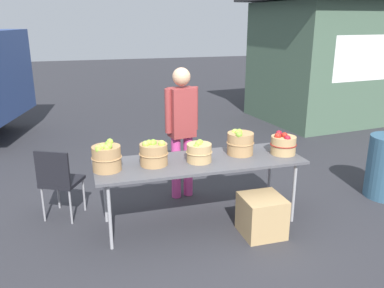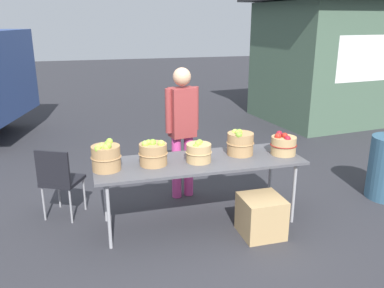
{
  "view_description": "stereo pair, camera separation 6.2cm",
  "coord_description": "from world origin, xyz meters",
  "px_view_note": "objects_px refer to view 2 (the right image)",
  "views": [
    {
      "loc": [
        -1.25,
        -3.95,
        2.24
      ],
      "look_at": [
        0.0,
        0.3,
        0.85
      ],
      "focal_mm": 37.25,
      "sensor_mm": 36.0,
      "label": 1
    },
    {
      "loc": [
        -1.19,
        -3.97,
        2.24
      ],
      "look_at": [
        0.0,
        0.3,
        0.85
      ],
      "focal_mm": 37.25,
      "sensor_mm": 36.0,
      "label": 2
    }
  ],
  "objects_px": {
    "folding_chair": "(59,177)",
    "apple_basket_green_0": "(106,157)",
    "apple_basket_green_3": "(240,143)",
    "apple_basket_red_0": "(283,145)",
    "market_table": "(199,164)",
    "vendor_adult": "(182,123)",
    "apple_basket_green_2": "(199,152)",
    "produce_crate": "(261,216)",
    "apple_basket_green_1": "(153,153)"
  },
  "relations": [
    {
      "from": "apple_basket_green_2",
      "to": "folding_chair",
      "type": "xyz_separation_m",
      "value": [
        -1.51,
        0.55,
        -0.35
      ]
    },
    {
      "from": "produce_crate",
      "to": "apple_basket_red_0",
      "type": "bearing_deg",
      "value": 43.16
    },
    {
      "from": "apple_basket_green_3",
      "to": "folding_chair",
      "type": "relative_size",
      "value": 0.37
    },
    {
      "from": "folding_chair",
      "to": "apple_basket_green_0",
      "type": "bearing_deg",
      "value": 161.06
    },
    {
      "from": "apple_basket_red_0",
      "to": "folding_chair",
      "type": "height_order",
      "value": "apple_basket_red_0"
    },
    {
      "from": "apple_basket_green_2",
      "to": "folding_chair",
      "type": "height_order",
      "value": "apple_basket_green_2"
    },
    {
      "from": "apple_basket_green_3",
      "to": "vendor_adult",
      "type": "relative_size",
      "value": 0.19
    },
    {
      "from": "apple_basket_green_2",
      "to": "apple_basket_green_3",
      "type": "xyz_separation_m",
      "value": [
        0.53,
        0.11,
        0.03
      ]
    },
    {
      "from": "apple_basket_green_3",
      "to": "apple_basket_red_0",
      "type": "relative_size",
      "value": 1.05
    },
    {
      "from": "apple_basket_green_3",
      "to": "folding_chair",
      "type": "height_order",
      "value": "apple_basket_green_3"
    },
    {
      "from": "apple_basket_green_0",
      "to": "folding_chair",
      "type": "relative_size",
      "value": 0.37
    },
    {
      "from": "apple_basket_green_3",
      "to": "folding_chair",
      "type": "bearing_deg",
      "value": 167.68
    },
    {
      "from": "apple_basket_green_2",
      "to": "produce_crate",
      "type": "xyz_separation_m",
      "value": [
        0.58,
        -0.43,
        -0.64
      ]
    },
    {
      "from": "apple_basket_green_3",
      "to": "apple_basket_red_0",
      "type": "xyz_separation_m",
      "value": [
        0.48,
        -0.13,
        -0.02
      ]
    },
    {
      "from": "apple_basket_green_3",
      "to": "produce_crate",
      "type": "xyz_separation_m",
      "value": [
        0.05,
        -0.53,
        -0.67
      ]
    },
    {
      "from": "apple_basket_green_0",
      "to": "vendor_adult",
      "type": "xyz_separation_m",
      "value": [
        1.0,
        0.75,
        0.1
      ]
    },
    {
      "from": "apple_basket_green_1",
      "to": "apple_basket_red_0",
      "type": "height_order",
      "value": "apple_basket_green_1"
    },
    {
      "from": "folding_chair",
      "to": "produce_crate",
      "type": "relative_size",
      "value": 1.97
    },
    {
      "from": "apple_basket_green_2",
      "to": "apple_basket_red_0",
      "type": "distance_m",
      "value": 1.01
    },
    {
      "from": "apple_basket_green_0",
      "to": "apple_basket_red_0",
      "type": "relative_size",
      "value": 1.04
    },
    {
      "from": "vendor_adult",
      "to": "folding_chair",
      "type": "height_order",
      "value": "vendor_adult"
    },
    {
      "from": "apple_basket_red_0",
      "to": "vendor_adult",
      "type": "height_order",
      "value": "vendor_adult"
    },
    {
      "from": "apple_basket_green_0",
      "to": "folding_chair",
      "type": "distance_m",
      "value": 0.84
    },
    {
      "from": "market_table",
      "to": "apple_basket_green_2",
      "type": "relative_size",
      "value": 7.9
    },
    {
      "from": "market_table",
      "to": "apple_basket_green_1",
      "type": "relative_size",
      "value": 7.3
    },
    {
      "from": "apple_basket_green_1",
      "to": "apple_basket_red_0",
      "type": "xyz_separation_m",
      "value": [
        1.5,
        -0.06,
        -0.01
      ]
    },
    {
      "from": "apple_basket_green_0",
      "to": "apple_basket_red_0",
      "type": "height_order",
      "value": "apple_basket_green_0"
    },
    {
      "from": "apple_basket_green_1",
      "to": "apple_basket_green_2",
      "type": "bearing_deg",
      "value": -4.53
    },
    {
      "from": "apple_basket_green_1",
      "to": "apple_basket_green_3",
      "type": "distance_m",
      "value": 1.02
    },
    {
      "from": "apple_basket_green_0",
      "to": "apple_basket_green_3",
      "type": "xyz_separation_m",
      "value": [
        1.52,
        0.09,
        -0.01
      ]
    },
    {
      "from": "apple_basket_green_2",
      "to": "apple_basket_green_1",
      "type": "bearing_deg",
      "value": 175.47
    },
    {
      "from": "vendor_adult",
      "to": "produce_crate",
      "type": "bearing_deg",
      "value": 105.91
    },
    {
      "from": "market_table",
      "to": "apple_basket_red_0",
      "type": "relative_size",
      "value": 7.55
    },
    {
      "from": "folding_chair",
      "to": "apple_basket_green_2",
      "type": "bearing_deg",
      "value": -172.94
    },
    {
      "from": "apple_basket_red_0",
      "to": "apple_basket_green_0",
      "type": "bearing_deg",
      "value": 178.93
    },
    {
      "from": "market_table",
      "to": "apple_basket_green_3",
      "type": "relative_size",
      "value": 7.19
    },
    {
      "from": "market_table",
      "to": "apple_basket_green_2",
      "type": "bearing_deg",
      "value": -119.49
    },
    {
      "from": "apple_basket_green_1",
      "to": "apple_basket_green_2",
      "type": "height_order",
      "value": "apple_basket_green_1"
    },
    {
      "from": "vendor_adult",
      "to": "produce_crate",
      "type": "xyz_separation_m",
      "value": [
        0.57,
        -1.19,
        -0.77
      ]
    },
    {
      "from": "apple_basket_green_3",
      "to": "apple_basket_red_0",
      "type": "height_order",
      "value": "apple_basket_green_3"
    },
    {
      "from": "market_table",
      "to": "apple_basket_green_3",
      "type": "distance_m",
      "value": 0.55
    },
    {
      "from": "apple_basket_red_0",
      "to": "folding_chair",
      "type": "xyz_separation_m",
      "value": [
        -2.51,
        0.58,
        -0.36
      ]
    },
    {
      "from": "apple_basket_green_3",
      "to": "folding_chair",
      "type": "distance_m",
      "value": 2.12
    },
    {
      "from": "market_table",
      "to": "apple_basket_green_0",
      "type": "distance_m",
      "value": 1.02
    },
    {
      "from": "market_table",
      "to": "vendor_adult",
      "type": "distance_m",
      "value": 0.79
    },
    {
      "from": "market_table",
      "to": "vendor_adult",
      "type": "relative_size",
      "value": 1.36
    },
    {
      "from": "vendor_adult",
      "to": "folding_chair",
      "type": "xyz_separation_m",
      "value": [
        -1.52,
        -0.21,
        -0.48
      ]
    },
    {
      "from": "produce_crate",
      "to": "vendor_adult",
      "type": "bearing_deg",
      "value": 115.5
    },
    {
      "from": "apple_basket_red_0",
      "to": "produce_crate",
      "type": "xyz_separation_m",
      "value": [
        -0.43,
        -0.4,
        -0.65
      ]
    },
    {
      "from": "market_table",
      "to": "apple_basket_green_1",
      "type": "height_order",
      "value": "apple_basket_green_1"
    }
  ]
}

